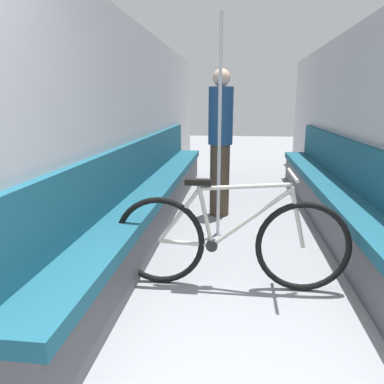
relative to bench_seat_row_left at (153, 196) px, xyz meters
name	(u,v)px	position (x,y,z in m)	size (l,w,h in m)	color
wall_left	(132,127)	(-0.23, 0.00, 0.81)	(0.10, 9.86, 2.29)	#B2B2B7
wall_right	(368,129)	(2.34, 0.00, 0.81)	(0.10, 9.86, 2.29)	#B2B2B7
bench_seat_row_left	(153,196)	(0.00, 0.00, 0.00)	(0.42, 5.96, 1.00)	#4C4C51
bench_seat_row_right	(338,202)	(2.11, 0.00, 0.00)	(0.42, 5.96, 1.00)	#4C4C51
bicycle	(229,241)	(0.93, -1.47, 0.05)	(1.82, 0.46, 0.92)	black
grab_pole_near	(219,133)	(0.79, -0.30, 0.77)	(0.08, 0.08, 2.27)	gray
passenger_standing	(220,142)	(0.76, 0.45, 0.60)	(0.30, 0.30, 1.81)	#473828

